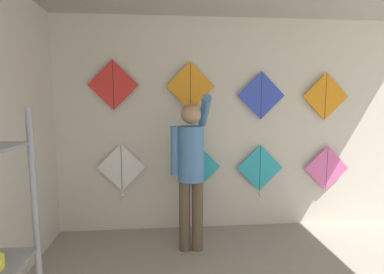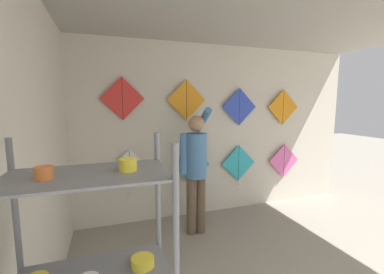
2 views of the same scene
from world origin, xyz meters
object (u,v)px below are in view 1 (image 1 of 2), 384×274
kite_3 (327,168)px  kite_5 (190,87)px  kite_1 (197,167)px  kite_0 (122,169)px  kite_4 (113,85)px  shopkeeper (191,164)px  kite_6 (261,96)px  kite_7 (326,96)px  kite_2 (260,170)px

kite_3 → kite_5: size_ratio=1.00×
kite_1 → kite_3: size_ratio=1.00×
kite_0 → kite_4: (-0.07, 0.00, 1.08)m
kite_0 → kite_5: 1.39m
kite_1 → shopkeeper: bearing=-102.6°
kite_4 → kite_6: kite_4 is taller
kite_7 → kite_2: bearing=-180.0°
kite_0 → kite_3: bearing=0.0°
shopkeeper → kite_5: kite_5 is taller
kite_6 → kite_3: bearing=0.0°
kite_4 → kite_5: 0.97m
kite_0 → kite_7: kite_7 is taller
kite_0 → kite_6: 2.07m
kite_0 → kite_7: 2.88m
kite_1 → kite_6: size_ratio=1.00×
kite_1 → kite_4: (-1.06, 0.00, 1.07)m
kite_0 → kite_7: (2.72, 0.00, 0.94)m
kite_1 → kite_0: bearing=-180.0°
kite_4 → kite_5: size_ratio=1.00×
kite_3 → kite_7: (-0.07, 0.00, 0.99)m
kite_1 → kite_5: 1.06m
kite_0 → kite_4: kite_4 is taller
kite_3 → kite_4: size_ratio=1.00×
kite_2 → kite_4: (-1.92, 0.00, 1.12)m
kite_5 → kite_7: bearing=0.0°
kite_5 → kite_3: bearing=0.0°
kite_0 → kite_4: 1.08m
kite_1 → kite_3: bearing=0.0°
kite_2 → kite_7: bearing=0.0°
shopkeeper → kite_3: 2.02m
kite_5 → kite_7: kite_5 is taller
shopkeeper → kite_3: shopkeeper is taller
kite_4 → kite_7: size_ratio=1.00×
kite_7 → kite_6: bearing=180.0°
kite_0 → kite_2: 1.85m
kite_2 → kite_1: bearing=180.0°
kite_1 → kite_4: 1.50m
kite_0 → kite_7: bearing=0.0°
kite_4 → kite_0: bearing=-0.4°
kite_2 → kite_3: size_ratio=1.22×
kite_1 → kite_3: 1.81m
kite_2 → kite_3: kite_2 is taller
kite_6 → kite_7: 0.89m
kite_4 → kite_7: (2.79, 0.00, -0.14)m
shopkeeper → kite_6: bearing=31.9°
kite_2 → kite_7: size_ratio=1.22×
shopkeeper → kite_2: (0.99, 0.55, -0.22)m
kite_1 → kite_6: 1.27m
kite_2 → kite_4: size_ratio=1.22×
kite_0 → kite_6: size_ratio=1.22×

